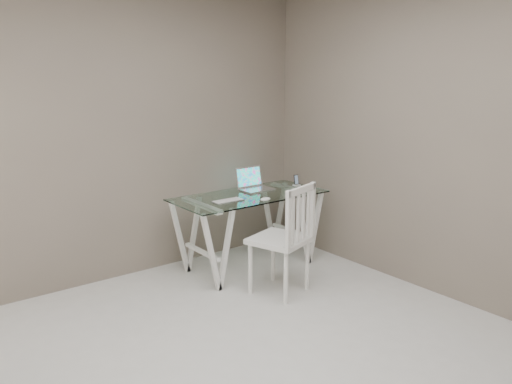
# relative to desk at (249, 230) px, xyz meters

# --- Properties ---
(room) EXTENTS (4.50, 4.52, 2.71)m
(room) POSITION_rel_desk_xyz_m (-1.12, -1.66, 1.33)
(room) COLOR beige
(room) RESTS_ON ground
(desk) EXTENTS (1.50, 0.70, 0.75)m
(desk) POSITION_rel_desk_xyz_m (0.00, 0.00, 0.00)
(desk) COLOR silver
(desk) RESTS_ON ground
(chair) EXTENTS (0.56, 0.56, 0.99)m
(chair) POSITION_rel_desk_xyz_m (-0.12, -0.70, 0.16)
(chair) COLOR white
(chair) RESTS_ON ground
(laptop) EXTENTS (0.32, 0.27, 0.22)m
(laptop) POSITION_rel_desk_xyz_m (0.18, 0.17, 0.42)
(laptop) COLOR silver
(laptop) RESTS_ON desk
(keyboard) EXTENTS (0.30, 0.13, 0.01)m
(keyboard) POSITION_rel_desk_xyz_m (-0.31, -0.08, 0.37)
(keyboard) COLOR silver
(keyboard) RESTS_ON desk
(mouse) EXTENTS (0.11, 0.06, 0.03)m
(mouse) POSITION_rel_desk_xyz_m (-0.03, -0.29, 0.38)
(mouse) COLOR white
(mouse) RESTS_ON desk
(phone_dock) EXTENTS (0.06, 0.06, 0.12)m
(phone_dock) POSITION_rel_desk_xyz_m (0.64, 0.03, 0.39)
(phone_dock) COLOR white
(phone_dock) RESTS_ON desk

